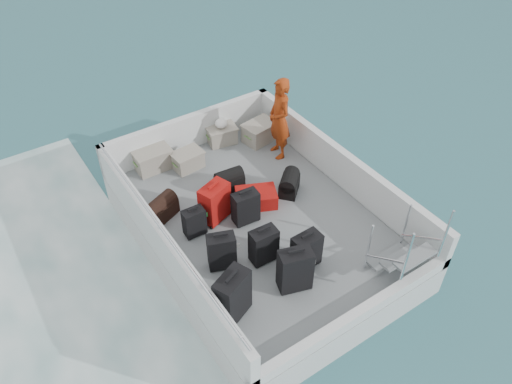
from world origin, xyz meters
TOP-DOWN VIEW (x-y plane):
  - ground at (0.00, 0.00)m, footprint 160.00×160.00m
  - ferry_hull at (0.00, 0.00)m, footprint 3.60×5.00m
  - deck at (0.00, 0.00)m, footprint 3.30×4.70m
  - deck_fittings at (0.35, -0.32)m, footprint 3.60×5.00m
  - suitcase_0 at (-1.37, -1.41)m, footprint 0.58×0.47m
  - suitcase_1 at (-1.05, -0.57)m, footprint 0.47×0.37m
  - suitcase_2 at (-1.07, 0.25)m, footprint 0.36×0.22m
  - suitcase_3 at (-0.39, -1.49)m, footprint 0.54×0.40m
  - suitcase_4 at (-0.46, -0.82)m, footprint 0.42×0.26m
  - suitcase_5 at (-0.61, 0.38)m, footprint 0.57×0.45m
  - suitcase_6 at (0.01, -1.25)m, footprint 0.44×0.27m
  - suitcase_7 at (-0.23, 0.05)m, footprint 0.44×0.28m
  - suitcase_8 at (0.15, 0.30)m, footprint 0.81×0.69m
  - duffel_0 at (-1.36, 0.90)m, footprint 0.65×0.50m
  - duffel_1 at (-0.03, 0.89)m, footprint 0.50×0.34m
  - duffel_2 at (0.80, 0.23)m, footprint 0.55×0.54m
  - crate_0 at (-0.91, 2.20)m, footprint 0.64×0.44m
  - crate_1 at (-0.35, 1.85)m, footprint 0.55×0.40m
  - crate_2 at (0.59, 2.20)m, footprint 0.60×0.46m
  - crate_3 at (1.25, 1.83)m, footprint 0.68×0.52m
  - yellow_bag at (1.45, 1.92)m, footprint 0.28×0.26m
  - white_bag at (0.59, 2.20)m, footprint 0.24×0.24m
  - passenger at (1.30, 1.26)m, footprint 0.49×0.66m

SIDE VIEW (x-z plane):
  - ground at x=0.00m, z-range 0.00..0.00m
  - ferry_hull at x=0.00m, z-range 0.00..0.60m
  - deck at x=0.00m, z-range 0.60..0.62m
  - yellow_bag at x=1.45m, z-range 0.62..0.84m
  - suitcase_8 at x=0.15m, z-range 0.62..0.89m
  - crate_1 at x=-0.35m, z-range 0.62..0.94m
  - duffel_0 at x=-1.36m, z-range 0.62..0.94m
  - duffel_1 at x=-0.03m, z-range 0.62..0.94m
  - duffel_2 at x=0.80m, z-range 0.62..0.94m
  - crate_2 at x=0.59m, z-range 0.62..0.95m
  - crate_3 at x=1.25m, z-range 0.62..0.99m
  - crate_0 at x=-0.91m, z-range 0.62..1.01m
  - suitcase_2 at x=-1.07m, z-range 0.62..1.13m
  - suitcase_7 at x=-0.23m, z-range 0.62..1.22m
  - suitcase_6 at x=0.01m, z-range 0.62..1.23m
  - suitcase_4 at x=-0.46m, z-range 0.62..1.23m
  - suitcase_1 at x=-1.05m, z-range 0.62..1.25m
  - suitcase_5 at x=-0.61m, z-range 0.62..1.31m
  - suitcase_3 at x=-0.39m, z-range 0.62..1.34m
  - deck_fittings at x=0.35m, z-range 0.54..1.44m
  - suitcase_0 at x=-1.37m, z-range 0.62..1.41m
  - white_bag at x=0.59m, z-range 0.95..1.13m
  - passenger at x=1.30m, z-range 0.62..2.23m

